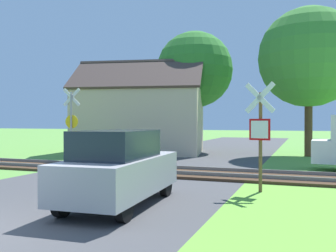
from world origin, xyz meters
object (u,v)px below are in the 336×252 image
object	(u,v)px
tree_right	(309,57)
parked_car	(119,168)
stop_sign_near	(260,131)
crossing_sign_far	(71,120)
house	(141,119)
tree_center	(195,70)

from	to	relation	value
tree_right	parked_car	size ratio (longest dim) A/B	2.08
stop_sign_near	crossing_sign_far	xyz separation A→B (m)	(-9.28, 4.40, 0.32)
tree_right	parked_car	bearing A→B (deg)	-106.03
stop_sign_near	house	size ratio (longest dim) A/B	0.35
stop_sign_near	tree_center	distance (m)	15.16
house	tree_center	size ratio (longest dim) A/B	1.09
stop_sign_near	house	bearing A→B (deg)	-38.42
crossing_sign_far	house	xyz separation A→B (m)	(0.72, 6.40, 0.11)
house	tree_right	world-z (taller)	tree_right
crossing_sign_far	parked_car	distance (m)	9.74
house	tree_right	bearing A→B (deg)	-3.99
tree_right	stop_sign_near	bearing A→B (deg)	-96.47
crossing_sign_far	parked_car	world-z (taller)	crossing_sign_far
tree_right	house	bearing A→B (deg)	-173.08
crossing_sign_far	tree_center	xyz separation A→B (m)	(3.48, 9.10, 3.42)
crossing_sign_far	house	bearing A→B (deg)	74.46
tree_center	crossing_sign_far	bearing A→B (deg)	-110.91
tree_right	parked_car	xyz separation A→B (m)	(-4.28, -14.89, -4.73)
stop_sign_near	tree_right	world-z (taller)	tree_right
stop_sign_near	tree_center	bearing A→B (deg)	-53.55
house	stop_sign_near	bearing A→B (deg)	-62.53
tree_center	parked_car	size ratio (longest dim) A/B	1.96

